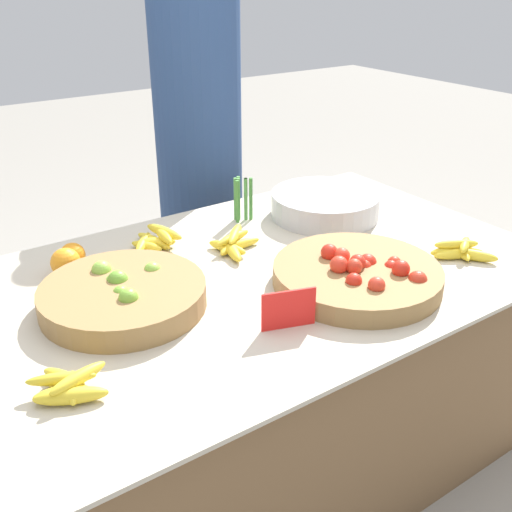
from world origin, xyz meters
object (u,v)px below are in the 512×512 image
price_sign (289,309)px  vendor_person (200,161)px  tomato_basket (357,275)px  metal_bowl (325,205)px  lime_bowl (123,295)px

price_sign → vendor_person: bearing=88.4°
tomato_basket → metal_bowl: 0.50m
vendor_person → tomato_basket: bearing=-96.5°
lime_bowl → vendor_person: vendor_person is taller
lime_bowl → price_sign: (0.29, -0.32, 0.02)m
tomato_basket → vendor_person: size_ratio=0.30×
lime_bowl → price_sign: size_ratio=3.24×
metal_bowl → price_sign: bearing=-137.3°
tomato_basket → price_sign: bearing=-167.4°
tomato_basket → metal_bowl: tomato_basket is taller
lime_bowl → metal_bowl: bearing=12.1°
metal_bowl → tomato_basket: bearing=-120.2°
metal_bowl → lime_bowl: bearing=-167.9°
lime_bowl → tomato_basket: 0.63m
lime_bowl → tomato_basket: (0.58, -0.25, -0.00)m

